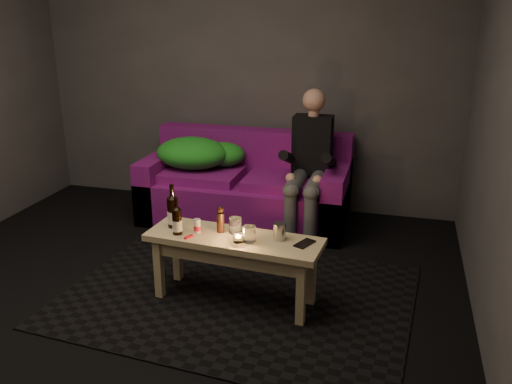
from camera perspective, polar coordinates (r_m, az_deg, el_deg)
floor at (r=3.56m, az=-11.73°, el=-13.09°), size 4.50×4.50×0.00m
room at (r=3.45m, az=-10.04°, el=15.03°), size 4.50×4.50×4.50m
rug at (r=3.73m, az=-2.02°, el=-10.90°), size 2.41×1.84×0.01m
sofa at (r=4.92m, az=-1.01°, el=0.28°), size 1.82×0.82×0.78m
green_blanket at (r=4.96m, az=-6.14°, el=4.05°), size 0.80×0.55×0.27m
person at (r=4.55m, az=5.61°, el=3.19°), size 0.33×0.76×1.22m
coffee_table at (r=3.52m, az=-2.33°, el=-5.95°), size 1.17×0.45×0.47m
beer_bottle_a at (r=3.63m, az=-8.75°, el=-2.04°), size 0.08×0.08×0.30m
beer_bottle_b at (r=3.52m, az=-8.32°, el=-3.00°), size 0.06×0.06×0.25m
salt_shaker at (r=3.54m, az=-6.20°, el=-3.57°), size 0.06×0.06×0.09m
pepper_mill at (r=3.53m, az=-3.76°, el=-3.21°), size 0.06×0.06×0.13m
tumbler_back at (r=3.52m, az=-2.20°, el=-3.53°), size 0.11×0.11×0.10m
tealight at (r=3.40m, az=-1.87°, el=-4.88°), size 0.07×0.07×0.05m
tumbler_front at (r=3.39m, az=-0.69°, el=-4.43°), size 0.10×0.10×0.10m
steel_cup at (r=3.42m, az=2.49°, el=-4.17°), size 0.09×0.09×0.11m
smartphone at (r=3.39m, az=5.14°, el=-5.42°), size 0.13×0.17×0.01m
red_lighter at (r=3.49m, az=-7.10°, el=-4.70°), size 0.04×0.07×0.01m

